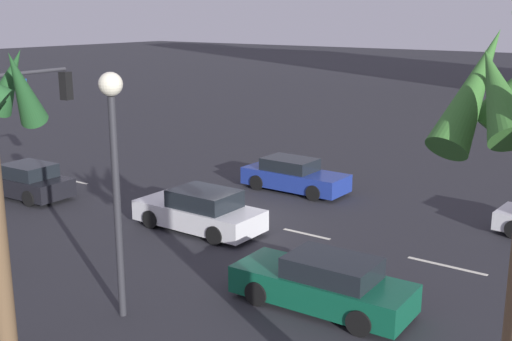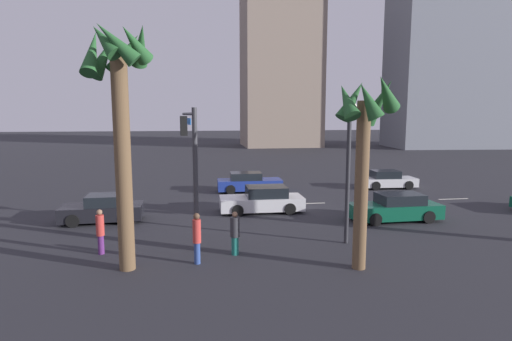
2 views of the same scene
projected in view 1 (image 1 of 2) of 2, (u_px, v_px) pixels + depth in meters
ground_plane at (237, 218)px, 23.31m from camera, size 220.00×220.00×0.00m
lane_stripe_2 at (447, 266)px, 18.89m from camera, size 2.39×0.14×0.01m
lane_stripe_3 at (307, 234)px, 21.62m from camera, size 1.81×0.14×0.01m
lane_stripe_4 at (72, 181)px, 28.53m from camera, size 2.04×0.14×0.01m
car_1 at (200, 211)px, 21.95m from camera, size 4.62×1.98×1.44m
car_2 at (294, 176)px, 26.78m from camera, size 4.50×1.83×1.37m
car_4 at (27, 182)px, 25.87m from camera, size 4.04×2.00×1.40m
car_5 at (324, 284)px, 16.08m from camera, size 4.66×1.93×1.40m
traffic_signal at (8, 127)px, 19.78m from camera, size 0.83×4.44×5.69m
streetlamp at (114, 149)px, 14.83m from camera, size 0.56×0.56×5.99m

